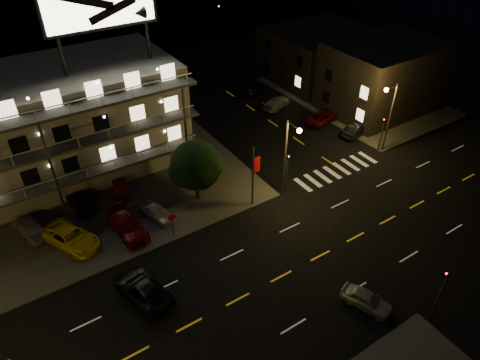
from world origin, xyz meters
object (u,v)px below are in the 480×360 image
tree (196,167)px  side_car_0 (357,129)px  lot_car_4 (157,212)px  road_car_east (367,300)px  lot_car_7 (29,228)px  road_car_west (143,289)px  lot_car_2 (70,237)px

tree → side_car_0: tree is taller
lot_car_4 → road_car_east: 18.94m
tree → side_car_0: 21.63m
tree → side_car_0: size_ratio=1.37×
lot_car_7 → road_car_west: road_car_west is taller
lot_car_2 → road_car_west: size_ratio=1.02×
lot_car_4 → lot_car_7: 10.80m
lot_car_4 → side_car_0: size_ratio=0.82×
lot_car_7 → side_car_0: (35.76, -3.01, -0.05)m
side_car_0 → road_car_east: (-17.07, -17.90, -0.09)m
lot_car_7 → road_car_west: 12.64m
lot_car_7 → lot_car_2: bearing=114.0°
lot_car_4 → lot_car_7: size_ratio=0.84×
lot_car_4 → road_car_west: road_car_west is taller
lot_car_2 → road_car_east: lot_car_2 is taller
lot_car_7 → road_car_east: bearing=116.9°
lot_car_4 → road_car_east: (8.70, -16.82, -0.13)m
lot_car_4 → road_car_east: size_ratio=0.97×
lot_car_4 → road_car_west: 8.48m
lot_car_2 → road_car_east: size_ratio=1.43×
road_car_west → lot_car_4: bearing=-134.8°
road_car_west → lot_car_2: bearing=-83.3°
side_car_0 → lot_car_4: bearing=79.5°
lot_car_2 → lot_car_7: bearing=104.7°
lot_car_7 → side_car_0: bearing=160.3°
lot_car_4 → side_car_0: bearing=-13.1°
lot_car_4 → road_car_west: (-4.41, -7.24, -0.03)m
lot_car_2 → road_car_west: bearing=-94.0°
lot_car_2 → side_car_0: bearing=-23.9°
lot_car_7 → road_car_east: size_ratio=1.15×
tree → road_car_west: (-8.76, -7.82, -3.03)m
tree → road_car_west: tree is taller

